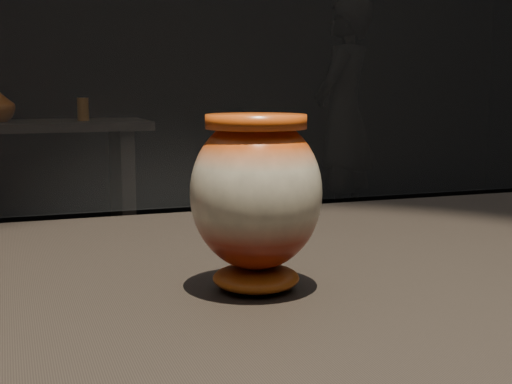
% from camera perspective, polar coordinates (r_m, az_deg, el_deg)
% --- Properties ---
extents(main_vase, '(0.15, 0.15, 0.18)m').
position_cam_1_polar(main_vase, '(0.73, -0.00, -0.26)').
color(main_vase, maroon).
rests_on(main_vase, display_plinth).
extents(back_vase_right, '(0.07, 0.07, 0.13)m').
position_cam_1_polar(back_vase_right, '(4.30, -13.67, 6.45)').
color(back_vase_right, brown).
rests_on(back_vase_right, back_shelf).
extents(visitor, '(0.75, 0.74, 1.75)m').
position_cam_1_polar(visitor, '(5.48, 7.01, 6.10)').
color(visitor, black).
rests_on(visitor, ground).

